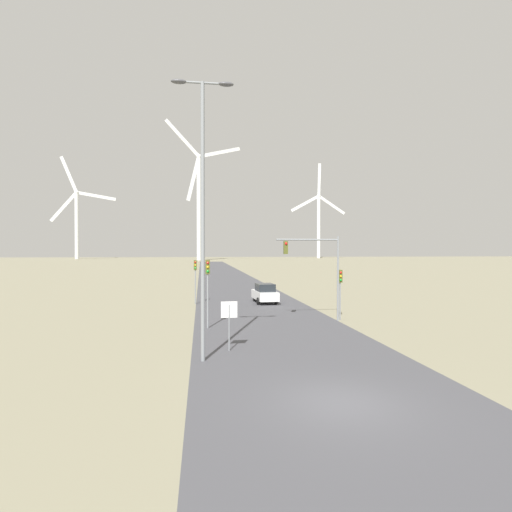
{
  "coord_description": "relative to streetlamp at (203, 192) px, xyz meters",
  "views": [
    {
      "loc": [
        -4.54,
        -12.42,
        4.95
      ],
      "look_at": [
        0.0,
        20.46,
        4.51
      ],
      "focal_mm": 28.0,
      "sensor_mm": 36.0,
      "label": 1
    }
  ],
  "objects": [
    {
      "name": "traffic_light_post_mid_left",
      "position": [
        -0.61,
        19.28,
        -4.58
      ],
      "size": [
        0.28,
        0.34,
        4.07
      ],
      "color": "gray",
      "rests_on": "ground"
    },
    {
      "name": "wind_turbine_center",
      "position": [
        76.32,
        235.32,
        18.34
      ],
      "size": [
        37.64,
        3.82,
        62.04
      ],
      "color": "silver",
      "rests_on": "ground"
    },
    {
      "name": "traffic_light_post_near_right",
      "position": [
        9.76,
        9.36,
        -4.93
      ],
      "size": [
        0.28,
        0.33,
        3.58
      ],
      "color": "gray",
      "rests_on": "ground"
    },
    {
      "name": "streetlamp",
      "position": [
        0.0,
        0.0,
        0.0
      ],
      "size": [
        2.78,
        0.32,
        12.51
      ],
      "color": "gray",
      "rests_on": "ground"
    },
    {
      "name": "traffic_light_mast_overhead",
      "position": [
        7.95,
        9.08,
        -3.3
      ],
      "size": [
        4.51,
        0.34,
        5.97
      ],
      "color": "gray",
      "rests_on": "ground"
    },
    {
      "name": "wind_turbine_far_left",
      "position": [
        -72.56,
        228.91,
        17.6
      ],
      "size": [
        35.72,
        7.19,
        59.96
      ],
      "color": "silver",
      "rests_on": "ground"
    },
    {
      "name": "stop_sign_near",
      "position": [
        1.29,
        1.66,
        -5.84
      ],
      "size": [
        0.81,
        0.07,
        2.45
      ],
      "color": "gray",
      "rests_on": "ground"
    },
    {
      "name": "car_approaching",
      "position": [
        5.92,
        19.31,
        -6.64
      ],
      "size": [
        2.09,
        4.22,
        1.83
      ],
      "color": "white",
      "rests_on": "ground"
    },
    {
      "name": "road_surface",
      "position": [
        4.46,
        42.47,
        -7.55
      ],
      "size": [
        10.0,
        240.0,
        0.01
      ],
      "color": "#47474C",
      "rests_on": "ground"
    },
    {
      "name": "traffic_light_post_near_left",
      "position": [
        0.34,
        7.59,
        -4.37
      ],
      "size": [
        0.28,
        0.33,
        4.36
      ],
      "color": "gray",
      "rests_on": "ground"
    },
    {
      "name": "wind_turbine_left",
      "position": [
        -1.15,
        188.75,
        25.29
      ],
      "size": [
        38.73,
        12.87,
        70.18
      ],
      "color": "silver",
      "rests_on": "ground"
    },
    {
      "name": "ground_plane",
      "position": [
        4.46,
        -5.53,
        -7.56
      ],
      "size": [
        600.0,
        600.0,
        0.0
      ],
      "primitive_type": "plane",
      "color": "gray"
    }
  ]
}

